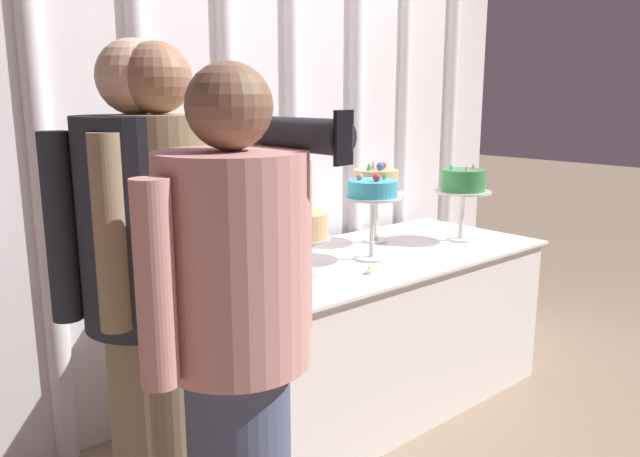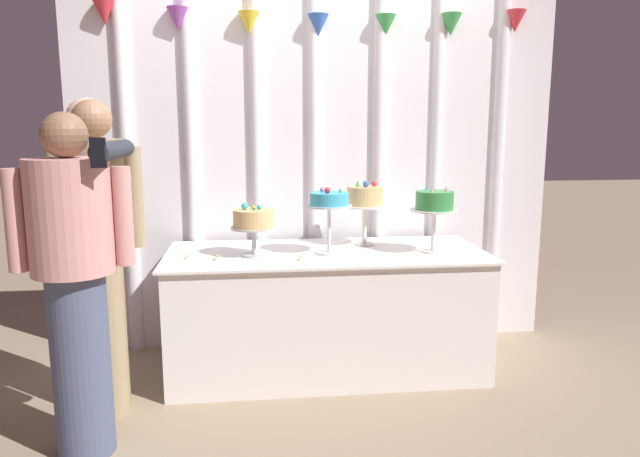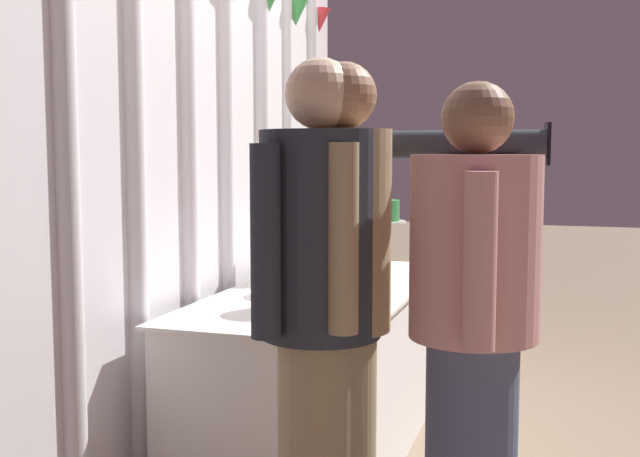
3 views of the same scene
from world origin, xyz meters
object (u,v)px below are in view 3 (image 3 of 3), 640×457
object	(u,v)px
guest_man_pink_jacket	(473,343)
tealight_near_right	(363,296)
cake_display_midright	(309,218)
cake_display_leftmost	(311,256)
guest_man_dark_suit	(343,310)
guest_girl_blue_dress	(323,316)
cake_display_midleft	(338,223)
cake_table	(325,368)
tealight_far_left	(288,326)
tealight_near_left	(315,316)
cake_display_rightmost	(379,214)

from	to	relation	value
guest_man_pink_jacket	tealight_near_right	bearing A→B (deg)	29.14
cake_display_midright	cake_display_leftmost	bearing A→B (deg)	-160.92
guest_man_dark_suit	guest_girl_blue_dress	distance (m)	0.06
cake_display_midleft	cake_display_midright	bearing A→B (deg)	41.37
cake_table	cake_display_leftmost	size ratio (longest dim) A/B	6.14
cake_display_midright	tealight_far_left	size ratio (longest dim) A/B	10.16
cake_table	tealight_near_left	bearing A→B (deg)	-165.81
cake_display_midright	cake_display_rightmost	size ratio (longest dim) A/B	1.04
cake_display_leftmost	cake_display_rightmost	world-z (taller)	cake_display_rightmost
cake_display_rightmost	guest_man_pink_jacket	distance (m)	2.04
guest_girl_blue_dress	guest_man_dark_suit	bearing A→B (deg)	-54.79
guest_girl_blue_dress	tealight_far_left	bearing A→B (deg)	31.80
tealight_far_left	tealight_near_right	world-z (taller)	same
cake_display_midright	tealight_near_right	size ratio (longest dim) A/B	10.41
cake_display_midleft	cake_table	bearing A→B (deg)	97.37
cake_display_rightmost	tealight_near_right	size ratio (longest dim) A/B	9.98
tealight_far_left	tealight_near_left	distance (m)	0.18
cake_table	cake_display_rightmost	bearing A→B (deg)	-9.14
cake_display_midright	guest_man_pink_jacket	size ratio (longest dim) A/B	0.27
cake_display_midleft	cake_display_leftmost	bearing A→B (deg)	-178.00
cake_table	cake_display_midright	xyz separation A→B (m)	(0.27, 0.17, 0.69)
tealight_near_left	guest_man_dark_suit	bearing A→B (deg)	-154.56
tealight_near_left	cake_table	bearing A→B (deg)	14.19
cake_display_leftmost	guest_man_pink_jacket	distance (m)	1.11
tealight_far_left	tealight_near_left	world-z (taller)	tealight_near_left
cake_display_rightmost	guest_man_dark_suit	world-z (taller)	guest_man_dark_suit
guest_man_pink_jacket	cake_display_midright	bearing A→B (deg)	33.26
cake_display_rightmost	tealight_near_left	size ratio (longest dim) A/B	7.96
cake_table	guest_man_pink_jacket	bearing A→B (deg)	-146.50
cake_display_midleft	guest_man_dark_suit	bearing A→B (deg)	-163.00
cake_table	guest_girl_blue_dress	distance (m)	1.43
cake_display_midleft	tealight_near_right	world-z (taller)	cake_display_midleft
tealight_far_left	cake_display_midleft	bearing A→B (deg)	3.85
cake_display_leftmost	tealight_far_left	distance (m)	0.44
tealight_near_right	tealight_near_left	bearing A→B (deg)	172.42
tealight_near_right	guest_man_dark_suit	bearing A→B (deg)	-168.69
tealight_far_left	cake_display_midright	bearing A→B (deg)	14.64
tealight_near_left	cake_display_midleft	bearing A→B (deg)	8.96
cake_table	cake_display_leftmost	world-z (taller)	cake_display_leftmost
cake_display_midleft	tealight_far_left	distance (m)	0.89
cake_display_midleft	guest_girl_blue_dress	world-z (taller)	guest_girl_blue_dress
cake_display_midleft	tealight_far_left	world-z (taller)	cake_display_midleft
cake_display_leftmost	tealight_near_left	bearing A→B (deg)	-157.23
cake_display_leftmost	cake_display_midright	distance (m)	0.76
guest_girl_blue_dress	guest_man_pink_jacket	size ratio (longest dim) A/B	1.05
tealight_near_left	guest_man_pink_jacket	size ratio (longest dim) A/B	0.03
tealight_near_left	tealight_near_right	distance (m)	0.48
cake_display_midleft	cake_display_midright	world-z (taller)	cake_display_midright
cake_table	cake_display_leftmost	distance (m)	0.75
cake_table	guest_man_dark_suit	xyz separation A→B (m)	(-1.23, -0.44, 0.55)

